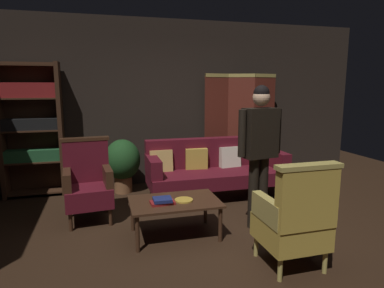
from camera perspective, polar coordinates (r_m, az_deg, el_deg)
The scene contains 13 objects.
ground_plane at distance 3.87m, azimuth 3.23°, elevation -16.04°, with size 10.00×10.00×0.00m, color black.
back_wall at distance 5.86m, azimuth -4.26°, elevation 7.03°, with size 7.20×0.10×2.80m, color black.
folding_screen at distance 5.97m, azimuth 8.27°, elevation 3.01°, with size 1.31×0.25×1.90m.
bookshelf at distance 5.62m, azimuth -25.76°, elevation 2.71°, with size 0.90×0.32×2.05m.
velvet_couch at distance 5.18m, azimuth 3.98°, elevation -3.91°, with size 2.12×0.78×0.88m.
coffee_table at distance 3.82m, azimuth -2.99°, elevation -10.31°, with size 1.00×0.64×0.42m.
armchair_gilt_accent at distance 3.28m, azimuth 17.19°, elevation -12.05°, with size 0.60×0.58×1.04m.
armchair_wing_left at distance 4.43m, azimuth -17.40°, elevation -6.27°, with size 0.63×0.63×1.04m.
standing_figure at distance 3.99m, azimuth 11.50°, elevation 0.09°, with size 0.58×0.28×1.70m.
potted_plant at distance 5.43m, azimuth -11.80°, elevation -3.02°, with size 0.56×0.56×0.86m.
book_red_leather at distance 3.71m, azimuth -5.07°, elevation -9.94°, with size 0.26×0.16×0.03m, color maroon.
book_navy_cloth at distance 3.70m, azimuth -5.08°, elevation -9.47°, with size 0.20×0.18×0.04m, color navy.
brass_tray at distance 3.79m, azimuth -1.41°, elevation -9.55°, with size 0.21×0.21×0.02m, color gold.
Camera 1 is at (-1.11, -3.30, 1.69)m, focal length 31.17 mm.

